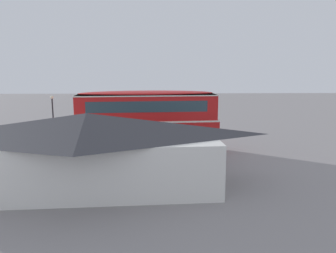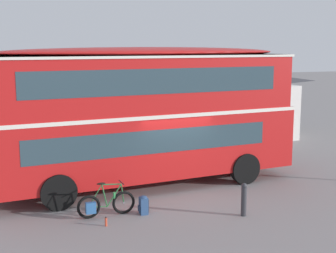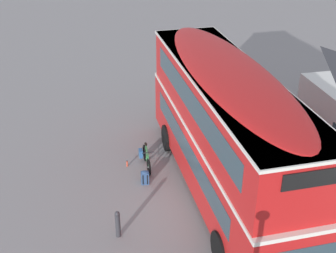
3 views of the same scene
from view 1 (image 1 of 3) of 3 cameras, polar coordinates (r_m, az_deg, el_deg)
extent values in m
plane|color=gray|center=(26.19, -5.12, -4.16)|extent=(120.00, 120.00, 0.00)
cylinder|color=black|center=(24.05, -11.36, -4.26)|extent=(1.12, 0.36, 1.10)
cylinder|color=black|center=(26.36, -10.93, -2.98)|extent=(1.12, 0.36, 1.10)
cylinder|color=black|center=(24.35, 4.26, -3.91)|extent=(1.12, 0.36, 1.10)
cylinder|color=black|center=(26.63, 3.33, -2.68)|extent=(1.12, 0.36, 1.10)
cube|color=red|center=(24.92, -3.66, -1.29)|extent=(10.76, 3.32, 2.10)
cube|color=white|center=(24.73, -3.69, 1.16)|extent=(10.78, 3.34, 0.12)
cube|color=red|center=(24.60, -3.72, 3.41)|extent=(10.44, 3.24, 1.90)
ellipsoid|color=red|center=(24.50, -3.74, 5.81)|extent=(10.23, 3.18, 0.36)
cube|color=#2D424C|center=(25.20, -15.75, -0.95)|extent=(0.22, 2.05, 0.90)
cube|color=black|center=(24.85, -15.69, 4.34)|extent=(0.17, 1.38, 0.44)
cube|color=#2D424C|center=(26.09, -3.36, -0.11)|extent=(8.25, 0.68, 0.76)
cube|color=#2D424C|center=(25.79, -3.85, 4.06)|extent=(8.67, 0.72, 0.80)
cube|color=#2D424C|center=(23.66, -3.04, -1.16)|extent=(8.25, 0.68, 0.76)
cube|color=#2D424C|center=(23.38, -3.58, 3.44)|extent=(8.67, 0.72, 0.80)
cube|color=white|center=(24.51, -3.74, 5.53)|extent=(10.55, 3.33, 0.08)
torus|color=black|center=(27.54, -0.44, -2.68)|extent=(0.68, 0.11, 0.68)
torus|color=black|center=(27.63, 1.68, -2.65)|extent=(0.68, 0.11, 0.68)
cylinder|color=#B2B2B7|center=(27.54, -0.44, -2.68)|extent=(0.05, 0.10, 0.05)
cylinder|color=#B2B2B7|center=(27.63, 1.68, -2.65)|extent=(0.05, 0.10, 0.05)
cylinder|color=#2D6B38|center=(27.51, 0.13, -2.16)|extent=(0.46, 0.05, 0.64)
cylinder|color=#2D6B38|center=(27.44, 0.28, -1.48)|extent=(0.58, 0.06, 0.08)
cylinder|color=#2D6B38|center=(27.53, 0.73, -2.10)|extent=(0.18, 0.04, 0.68)
cylinder|color=#2D6B38|center=(27.61, 1.13, -2.72)|extent=(0.54, 0.05, 0.09)
cylinder|color=#2D6B38|center=(27.54, 1.28, -2.03)|extent=(0.42, 0.04, 0.62)
cylinder|color=#2D6B38|center=(27.49, -0.38, -2.11)|extent=(0.09, 0.04, 0.57)
cylinder|color=black|center=(27.42, -0.32, -1.43)|extent=(0.05, 0.46, 0.03)
ellipsoid|color=black|center=(27.46, 0.91, -1.36)|extent=(0.26, 0.11, 0.06)
cube|color=#2D609E|center=(27.78, 1.61, -2.53)|extent=(0.29, 0.15, 0.32)
cylinder|color=green|center=(27.51, 0.13, -2.16)|extent=(0.07, 0.07, 0.18)
cube|color=#2D4C7A|center=(27.76, -1.57, -2.78)|extent=(0.24, 0.30, 0.49)
ellipsoid|color=#2D4C7A|center=(27.71, -1.57, -2.29)|extent=(0.22, 0.28, 0.10)
cube|color=navy|center=(27.78, -1.31, -2.93)|extent=(0.05, 0.20, 0.17)
cylinder|color=black|center=(27.85, -1.81, -2.74)|extent=(0.04, 0.04, 0.39)
cylinder|color=black|center=(27.69, -1.83, -2.82)|extent=(0.04, 0.04, 0.39)
cylinder|color=#D84C33|center=(28.38, 0.94, -2.76)|extent=(0.07, 0.07, 0.24)
cylinder|color=black|center=(28.35, 0.94, -2.51)|extent=(0.04, 0.04, 0.03)
cube|color=silver|center=(18.25, -13.67, -6.17)|extent=(13.96, 5.96, 2.82)
pyramid|color=#38383D|center=(17.79, -13.95, 0.20)|extent=(14.38, 6.38, 1.29)
cube|color=#3D2319|center=(20.84, -12.57, -5.11)|extent=(1.10, 0.10, 2.10)
cube|color=#2D424C|center=(20.54, -3.10, -3.67)|extent=(1.10, 0.10, 0.90)
cube|color=#2D424C|center=(21.44, -21.75, -3.79)|extent=(1.10, 0.10, 0.90)
cylinder|color=black|center=(28.45, -19.29, 0.56)|extent=(0.11, 0.11, 4.00)
sphere|color=#F2E5BF|center=(28.19, -19.55, 4.82)|extent=(0.28, 0.28, 0.28)
cylinder|color=#333338|center=(28.95, -6.85, -1.95)|extent=(0.16, 0.16, 0.85)
sphere|color=#333338|center=(28.86, -6.87, -1.05)|extent=(0.16, 0.16, 0.16)
camera|label=2|loc=(40.12, 4.03, 7.80)|focal=51.50mm
camera|label=3|loc=(31.45, -27.75, 14.97)|focal=47.27mm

